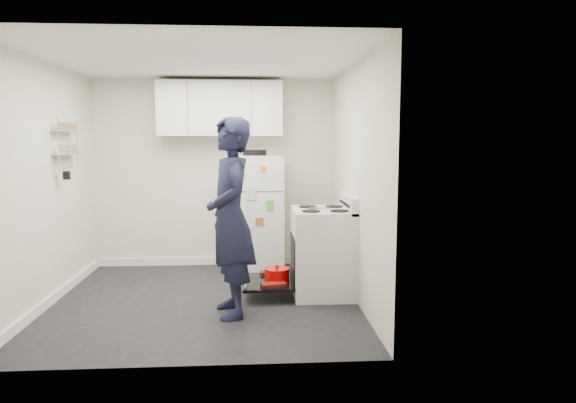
{
  "coord_description": "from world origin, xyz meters",
  "views": [
    {
      "loc": [
        0.53,
        -5.35,
        1.71
      ],
      "look_at": [
        0.89,
        0.05,
        1.05
      ],
      "focal_mm": 32.0,
      "sensor_mm": 36.0,
      "label": 1
    }
  ],
  "objects": [
    {
      "name": "electric_range",
      "position": [
        1.26,
        0.15,
        0.47
      ],
      "size": [
        0.66,
        0.76,
        1.1
      ],
      "color": "silver",
      "rests_on": "ground"
    },
    {
      "name": "open_oven_door",
      "position": [
        0.71,
        0.14,
        0.18
      ],
      "size": [
        0.55,
        0.7,
        0.22
      ],
      "color": "black",
      "rests_on": "ground"
    },
    {
      "name": "upper_cabinets",
      "position": [
        0.1,
        1.43,
        2.1
      ],
      "size": [
        1.6,
        0.33,
        0.7
      ],
      "primitive_type": "cube",
      "color": "silver",
      "rests_on": "room"
    },
    {
      "name": "wall_shelf_rack",
      "position": [
        -1.52,
        0.49,
        1.68
      ],
      "size": [
        0.14,
        0.6,
        0.61
      ],
      "color": "#B2B2B7",
      "rests_on": "room"
    },
    {
      "name": "refrigerator",
      "position": [
        0.54,
        1.25,
        0.76
      ],
      "size": [
        0.72,
        0.74,
        1.57
      ],
      "color": "silver",
      "rests_on": "ground"
    },
    {
      "name": "person",
      "position": [
        0.3,
        -0.45,
        0.96
      ],
      "size": [
        0.62,
        0.79,
        1.92
      ],
      "primitive_type": "imported",
      "rotation": [
        0.0,
        0.0,
        -1.33
      ],
      "color": "black",
      "rests_on": "ground"
    },
    {
      "name": "room",
      "position": [
        -0.03,
        0.03,
        1.21
      ],
      "size": [
        3.21,
        3.21,
        2.51
      ],
      "color": "black",
      "rests_on": "ground"
    }
  ]
}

